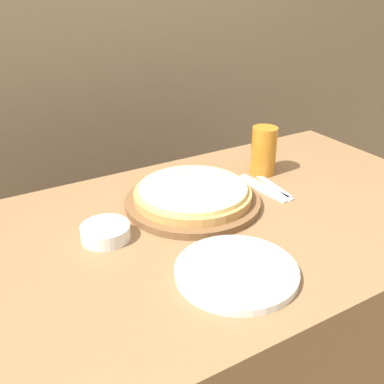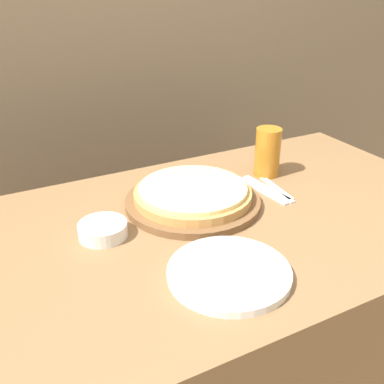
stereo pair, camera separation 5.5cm
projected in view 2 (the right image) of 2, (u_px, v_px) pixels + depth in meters
The scene contains 8 objects.
dining_table at pixel (209, 331), 1.34m from camera, with size 1.48×0.83×0.75m.
pizza_on_board at pixel (192, 197), 1.24m from camera, with size 0.38×0.38×0.06m.
beer_glass at pixel (268, 150), 1.40m from camera, with size 0.08×0.08×0.15m.
dinner_plate at pixel (229, 273), 0.96m from camera, with size 0.27×0.27×0.02m.
side_bowl at pixel (103, 230), 1.10m from camera, with size 0.12×0.12×0.04m.
fork at pixel (261, 190), 1.33m from camera, with size 0.04×0.21×0.00m.
dinner_knife at pixel (268, 189), 1.34m from camera, with size 0.04×0.21×0.00m.
spoon at pixel (275, 187), 1.35m from camera, with size 0.04×0.18×0.00m.
Camera 2 is at (-0.52, -0.87, 1.34)m, focal length 42.00 mm.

